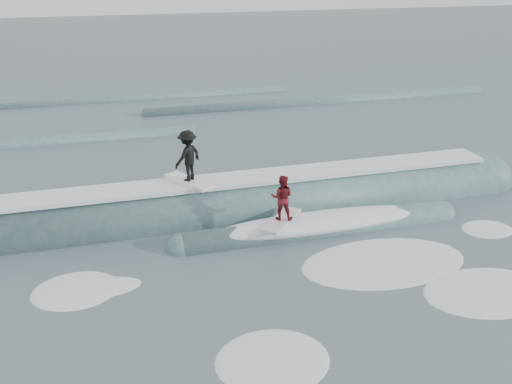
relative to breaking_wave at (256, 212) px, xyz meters
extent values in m
plane|color=#425560|center=(-0.21, -3.58, -0.04)|extent=(160.00, 160.00, 0.00)
cylinder|color=#395E60|center=(-0.21, 0.26, -0.04)|extent=(19.07, 2.29, 2.29)
sphere|color=#395E60|center=(9.32, 0.26, -0.04)|extent=(2.29, 2.29, 2.29)
cylinder|color=#395E60|center=(1.59, -1.94, -0.04)|extent=(9.00, 1.01, 1.01)
sphere|color=#395E60|center=(-2.91, -1.94, -0.04)|extent=(1.01, 1.01, 1.01)
sphere|color=#395E60|center=(6.09, -1.94, -0.04)|extent=(1.01, 1.01, 1.01)
cube|color=white|center=(-0.21, 0.26, 1.17)|extent=(18.00, 1.30, 0.14)
ellipsoid|color=white|center=(1.59, -1.94, 0.26)|extent=(7.60, 1.30, 0.60)
cube|color=white|center=(-2.26, 0.26, 1.29)|extent=(1.47, 2.01, 0.10)
imported|color=black|center=(-2.26, 0.26, 2.19)|extent=(1.26, 1.18, 1.70)
cube|color=silver|center=(0.28, -1.94, 0.51)|extent=(1.75, 1.85, 0.10)
imported|color=#5B1116|center=(0.28, -1.94, 1.29)|extent=(0.87, 0.78, 1.46)
ellipsoid|color=white|center=(-6.05, -3.47, -0.04)|extent=(2.42, 1.65, 0.10)
ellipsoid|color=white|center=(4.53, -6.61, -0.04)|extent=(3.02, 2.06, 0.10)
ellipsoid|color=white|center=(2.62, -4.40, -0.04)|extent=(4.01, 2.73, 0.10)
ellipsoid|color=white|center=(-5.54, -3.54, -0.04)|extent=(2.01, 1.37, 0.10)
ellipsoid|color=white|center=(-1.85, -7.68, -0.04)|extent=(2.98, 2.03, 0.10)
ellipsoid|color=white|center=(6.93, -3.37, -0.04)|extent=(1.89, 1.29, 0.10)
cylinder|color=#395E60|center=(8.54, 14.42, -0.04)|extent=(22.00, 0.80, 0.80)
cylinder|color=#395E60|center=(-3.62, 18.42, -0.04)|extent=(22.00, 0.60, 0.60)
camera|label=1|loc=(-5.04, -17.40, 8.22)|focal=40.00mm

